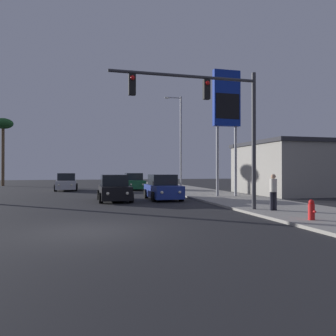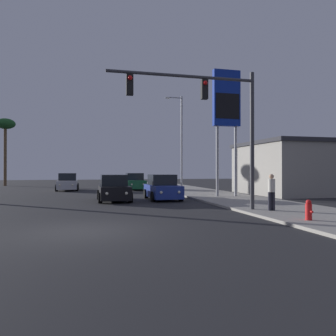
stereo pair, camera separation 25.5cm
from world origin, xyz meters
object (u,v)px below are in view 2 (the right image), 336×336
(street_lamp, at_px, (180,138))
(gas_station_sign, at_px, (226,105))
(palm_tree_far, at_px, (5,127))
(car_black, at_px, (114,189))
(car_blue, at_px, (162,188))
(car_silver, at_px, (68,183))
(traffic_light_mast, at_px, (213,111))
(pedestrian_on_sidewalk, at_px, (272,191))
(fire_hydrant, at_px, (309,210))
(car_green, at_px, (135,182))

(street_lamp, bearing_deg, gas_station_sign, -83.94)
(palm_tree_far, bearing_deg, car_black, -63.60)
(palm_tree_far, bearing_deg, street_lamp, -37.53)
(car_blue, bearing_deg, car_silver, -60.60)
(car_blue, xyz_separation_m, traffic_light_mast, (0.79, -7.21, 3.95))
(gas_station_sign, bearing_deg, pedestrian_on_sidewalk, -99.74)
(car_silver, bearing_deg, street_lamp, 164.45)
(fire_hydrant, bearing_deg, car_blue, 106.11)
(car_green, xyz_separation_m, palm_tree_far, (-14.71, 12.14, 6.62))
(car_blue, xyz_separation_m, palm_tree_far, (-14.99, 23.55, 6.62))
(car_green, relative_size, palm_tree_far, 0.51)
(car_silver, xyz_separation_m, fire_hydrant, (9.89, -22.70, -0.27))
(car_blue, bearing_deg, car_black, 2.58)
(car_silver, relative_size, gas_station_sign, 0.48)
(car_silver, distance_m, gas_station_sign, 17.36)
(car_black, bearing_deg, car_blue, -177.36)
(car_black, relative_size, traffic_light_mast, 0.62)
(street_lamp, relative_size, palm_tree_far, 1.06)
(car_blue, xyz_separation_m, gas_station_sign, (4.77, 0.32, 5.86))
(street_lamp, relative_size, fire_hydrant, 11.84)
(car_green, relative_size, pedestrian_on_sidewalk, 2.58)
(car_silver, bearing_deg, gas_station_sign, 134.24)
(car_green, height_order, palm_tree_far, palm_tree_far)
(car_blue, height_order, car_green, same)
(pedestrian_on_sidewalk, xyz_separation_m, palm_tree_far, (-18.36, 31.42, 6.34))
(car_blue, xyz_separation_m, car_green, (-0.28, 11.41, 0.00))
(traffic_light_mast, distance_m, street_lamp, 16.58)
(car_silver, bearing_deg, car_blue, 118.95)
(car_green, bearing_deg, traffic_light_mast, 93.61)
(car_black, bearing_deg, palm_tree_far, -63.76)
(car_black, distance_m, car_silver, 12.57)
(car_silver, relative_size, car_green, 1.00)
(traffic_light_mast, bearing_deg, street_lamp, 79.37)
(pedestrian_on_sidewalk, bearing_deg, car_silver, 117.14)
(traffic_light_mast, height_order, fire_hydrant, traffic_light_mast)
(car_blue, bearing_deg, gas_station_sign, -176.34)
(car_blue, relative_size, street_lamp, 0.48)
(car_black, bearing_deg, street_lamp, -127.57)
(traffic_light_mast, height_order, pedestrian_on_sidewalk, traffic_light_mast)
(fire_hydrant, relative_size, palm_tree_far, 0.09)
(car_black, height_order, fire_hydrant, car_black)
(car_black, distance_m, car_green, 11.93)
(traffic_light_mast, xyz_separation_m, pedestrian_on_sidewalk, (2.58, -0.66, -3.67))
(street_lamp, xyz_separation_m, gas_station_sign, (0.93, -8.76, 1.50))
(fire_hydrant, xyz_separation_m, pedestrian_on_sidewalk, (0.25, 2.93, 0.55))
(gas_station_sign, xyz_separation_m, pedestrian_on_sidewalk, (-1.41, -8.19, -5.58))
(fire_hydrant, relative_size, pedestrian_on_sidewalk, 0.46)
(car_black, distance_m, car_blue, 3.23)
(car_silver, distance_m, street_lamp, 11.81)
(car_blue, bearing_deg, car_green, -88.80)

